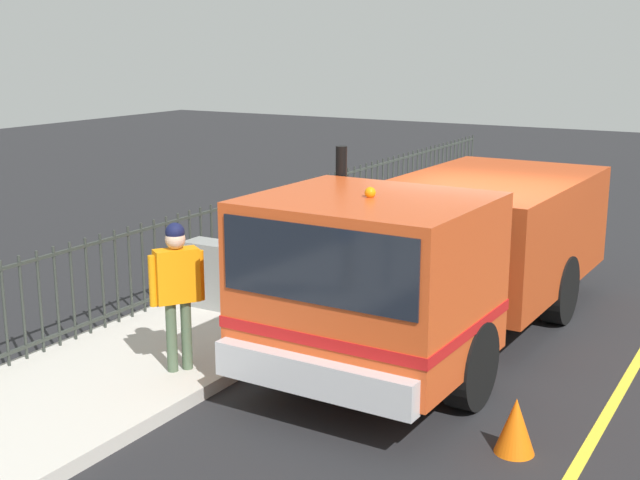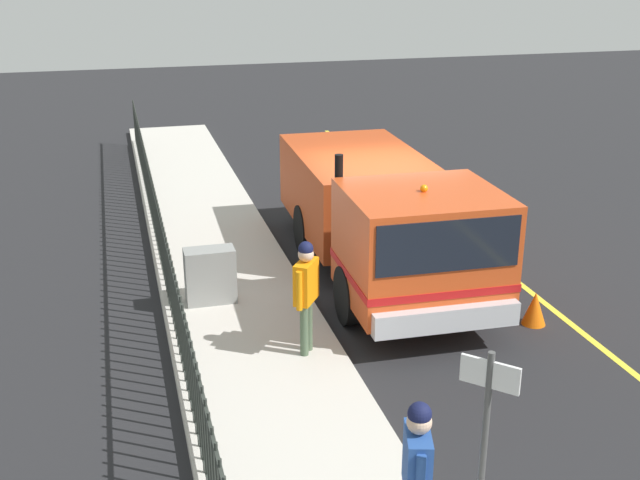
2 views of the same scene
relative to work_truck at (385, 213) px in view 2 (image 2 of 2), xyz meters
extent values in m
plane|color=#232326|center=(-0.25, -0.93, -1.29)|extent=(56.52, 56.52, 0.00)
cube|color=beige|center=(2.77, -0.93, -1.22)|extent=(2.47, 25.69, 0.15)
cube|color=yellow|center=(-2.36, -0.93, -1.29)|extent=(0.12, 23.12, 0.01)
cube|color=#D84C1E|center=(0.05, 1.85, 0.07)|extent=(2.42, 2.20, 1.76)
cube|color=black|center=(0.05, 1.85, 0.45)|extent=(2.23, 2.24, 0.77)
cube|color=#B8411A|center=(-0.05, -1.77, -0.07)|extent=(2.47, 4.08, 1.48)
cube|color=silver|center=(0.08, 3.00, -0.66)|extent=(2.25, 0.26, 0.36)
cube|color=red|center=(0.05, 1.85, -0.32)|extent=(2.44, 2.23, 0.12)
cylinder|color=black|center=(-1.02, 1.56, -0.81)|extent=(0.33, 0.97, 0.96)
cylinder|color=black|center=(1.10, 1.50, -0.81)|extent=(0.33, 0.97, 0.96)
cylinder|color=black|center=(-1.11, -1.74, -0.81)|extent=(0.33, 0.97, 0.96)
cylinder|color=black|center=(1.01, -1.79, -0.81)|extent=(0.33, 0.97, 0.96)
sphere|color=orange|center=(0.05, 1.85, 0.99)|extent=(0.12, 0.12, 0.12)
cylinder|color=black|center=(1.05, 0.65, 0.24)|extent=(0.14, 0.14, 2.11)
cube|color=orange|center=(2.09, 2.58, -0.02)|extent=(0.46, 0.53, 0.61)
sphere|color=beige|center=(2.09, 2.58, 0.40)|extent=(0.23, 0.23, 0.23)
sphere|color=#14193F|center=(2.09, 2.58, 0.48)|extent=(0.21, 0.21, 0.21)
cylinder|color=#4C6047|center=(2.13, 2.65, -0.73)|extent=(0.12, 0.12, 0.82)
cylinder|color=#4C6047|center=(2.04, 2.51, -0.73)|extent=(0.12, 0.12, 0.82)
cylinder|color=orange|center=(2.24, 2.81, -0.05)|extent=(0.09, 0.09, 0.58)
cylinder|color=orange|center=(1.93, 2.36, -0.05)|extent=(0.09, 0.09, 0.58)
cube|color=#264C99|center=(2.13, 6.97, 0.02)|extent=(0.35, 0.54, 0.63)
sphere|color=beige|center=(2.13, 6.97, 0.45)|extent=(0.23, 0.23, 0.23)
sphere|color=#14193F|center=(2.13, 6.97, 0.53)|extent=(0.22, 0.22, 0.22)
cylinder|color=#264C99|center=(2.05, 6.70, -0.01)|extent=(0.09, 0.09, 0.60)
cylinder|color=#2D332D|center=(3.88, -11.85, -0.51)|extent=(0.04, 0.04, 1.27)
cylinder|color=#2D332D|center=(3.88, -11.59, -0.51)|extent=(0.04, 0.04, 1.27)
cylinder|color=#2D332D|center=(3.88, -11.33, -0.51)|extent=(0.04, 0.04, 1.27)
cylinder|color=#2D332D|center=(3.88, -11.07, -0.51)|extent=(0.04, 0.04, 1.27)
cylinder|color=#2D332D|center=(3.88, -10.81, -0.51)|extent=(0.04, 0.04, 1.27)
cylinder|color=#2D332D|center=(3.88, -10.55, -0.51)|extent=(0.04, 0.04, 1.27)
cylinder|color=#2D332D|center=(3.88, -10.29, -0.51)|extent=(0.04, 0.04, 1.27)
cylinder|color=#2D332D|center=(3.88, -10.03, -0.51)|extent=(0.04, 0.04, 1.27)
cylinder|color=#2D332D|center=(3.88, -9.77, -0.51)|extent=(0.04, 0.04, 1.27)
cylinder|color=#2D332D|center=(3.88, -9.51, -0.51)|extent=(0.04, 0.04, 1.27)
cylinder|color=#2D332D|center=(3.88, -9.25, -0.51)|extent=(0.04, 0.04, 1.27)
cylinder|color=#2D332D|center=(3.88, -8.99, -0.51)|extent=(0.04, 0.04, 1.27)
cylinder|color=#2D332D|center=(3.88, -8.73, -0.51)|extent=(0.04, 0.04, 1.27)
cylinder|color=#2D332D|center=(3.88, -8.47, -0.51)|extent=(0.04, 0.04, 1.27)
cylinder|color=#2D332D|center=(3.88, -8.21, -0.51)|extent=(0.04, 0.04, 1.27)
cylinder|color=#2D332D|center=(3.88, -7.95, -0.51)|extent=(0.04, 0.04, 1.27)
cylinder|color=#2D332D|center=(3.88, -7.69, -0.51)|extent=(0.04, 0.04, 1.27)
cylinder|color=#2D332D|center=(3.88, -7.43, -0.51)|extent=(0.04, 0.04, 1.27)
cylinder|color=#2D332D|center=(3.88, -7.17, -0.51)|extent=(0.04, 0.04, 1.27)
cylinder|color=#2D332D|center=(3.88, -6.91, -0.51)|extent=(0.04, 0.04, 1.27)
cylinder|color=#2D332D|center=(3.88, -6.65, -0.51)|extent=(0.04, 0.04, 1.27)
cylinder|color=#2D332D|center=(3.88, -6.39, -0.51)|extent=(0.04, 0.04, 1.27)
cylinder|color=#2D332D|center=(3.88, -6.13, -0.51)|extent=(0.04, 0.04, 1.27)
cylinder|color=#2D332D|center=(3.88, -5.87, -0.51)|extent=(0.04, 0.04, 1.27)
cylinder|color=#2D332D|center=(3.88, -5.61, -0.51)|extent=(0.04, 0.04, 1.27)
cylinder|color=#2D332D|center=(3.88, -5.35, -0.51)|extent=(0.04, 0.04, 1.27)
cylinder|color=#2D332D|center=(3.88, -5.09, -0.51)|extent=(0.04, 0.04, 1.27)
cylinder|color=#2D332D|center=(3.88, -4.83, -0.51)|extent=(0.04, 0.04, 1.27)
cylinder|color=#2D332D|center=(3.88, -4.57, -0.51)|extent=(0.04, 0.04, 1.27)
cylinder|color=#2D332D|center=(3.88, -4.31, -0.51)|extent=(0.04, 0.04, 1.27)
cylinder|color=#2D332D|center=(3.88, -4.05, -0.51)|extent=(0.04, 0.04, 1.27)
cylinder|color=#2D332D|center=(3.88, -3.79, -0.51)|extent=(0.04, 0.04, 1.27)
cylinder|color=#2D332D|center=(3.88, -3.53, -0.51)|extent=(0.04, 0.04, 1.27)
cylinder|color=#2D332D|center=(3.88, -3.27, -0.51)|extent=(0.04, 0.04, 1.27)
cylinder|color=#2D332D|center=(3.88, -3.01, -0.51)|extent=(0.04, 0.04, 1.27)
cylinder|color=#2D332D|center=(3.88, -2.75, -0.51)|extent=(0.04, 0.04, 1.27)
cylinder|color=#2D332D|center=(3.88, -2.49, -0.51)|extent=(0.04, 0.04, 1.27)
cylinder|color=#2D332D|center=(3.88, -2.23, -0.51)|extent=(0.04, 0.04, 1.27)
cylinder|color=#2D332D|center=(3.88, -1.97, -0.51)|extent=(0.04, 0.04, 1.27)
cylinder|color=#2D332D|center=(3.88, -1.71, -0.51)|extent=(0.04, 0.04, 1.27)
cylinder|color=#2D332D|center=(3.88, -1.45, -0.51)|extent=(0.04, 0.04, 1.27)
cylinder|color=#2D332D|center=(3.88, -1.19, -0.51)|extent=(0.04, 0.04, 1.27)
cylinder|color=#2D332D|center=(3.88, -0.93, -0.51)|extent=(0.04, 0.04, 1.27)
cylinder|color=#2D332D|center=(3.88, -0.67, -0.51)|extent=(0.04, 0.04, 1.27)
cylinder|color=#2D332D|center=(3.88, -0.41, -0.51)|extent=(0.04, 0.04, 1.27)
cylinder|color=#2D332D|center=(3.88, -0.15, -0.51)|extent=(0.04, 0.04, 1.27)
cylinder|color=#2D332D|center=(3.88, 0.11, -0.51)|extent=(0.04, 0.04, 1.27)
cylinder|color=#2D332D|center=(3.88, 0.37, -0.51)|extent=(0.04, 0.04, 1.27)
cylinder|color=#2D332D|center=(3.88, 0.63, -0.51)|extent=(0.04, 0.04, 1.27)
cylinder|color=#2D332D|center=(3.88, 0.89, -0.51)|extent=(0.04, 0.04, 1.27)
cylinder|color=#2D332D|center=(3.88, 1.15, -0.51)|extent=(0.04, 0.04, 1.27)
cylinder|color=#2D332D|center=(3.88, 1.41, -0.51)|extent=(0.04, 0.04, 1.27)
cylinder|color=#2D332D|center=(3.88, 1.67, -0.51)|extent=(0.04, 0.04, 1.27)
cylinder|color=#2D332D|center=(3.88, 1.93, -0.51)|extent=(0.04, 0.04, 1.27)
cylinder|color=#2D332D|center=(3.88, 2.19, -0.51)|extent=(0.04, 0.04, 1.27)
cylinder|color=#2D332D|center=(3.88, 2.45, -0.51)|extent=(0.04, 0.04, 1.27)
cylinder|color=#2D332D|center=(3.88, 2.71, -0.51)|extent=(0.04, 0.04, 1.27)
cylinder|color=#2D332D|center=(3.88, 2.97, -0.51)|extent=(0.04, 0.04, 1.27)
cylinder|color=#2D332D|center=(3.88, 3.23, -0.51)|extent=(0.04, 0.04, 1.27)
cylinder|color=#2D332D|center=(3.88, 3.49, -0.51)|extent=(0.04, 0.04, 1.27)
cylinder|color=#2D332D|center=(3.88, 3.75, -0.51)|extent=(0.04, 0.04, 1.27)
cylinder|color=#2D332D|center=(3.88, 4.01, -0.51)|extent=(0.04, 0.04, 1.27)
cylinder|color=#2D332D|center=(3.88, 4.27, -0.51)|extent=(0.04, 0.04, 1.27)
cylinder|color=#2D332D|center=(3.88, 4.53, -0.51)|extent=(0.04, 0.04, 1.27)
cylinder|color=#2D332D|center=(3.88, 4.79, -0.51)|extent=(0.04, 0.04, 1.27)
cylinder|color=#2D332D|center=(3.88, 5.05, -0.51)|extent=(0.04, 0.04, 1.27)
cylinder|color=#2D332D|center=(3.88, 5.31, -0.51)|extent=(0.04, 0.04, 1.27)
cylinder|color=#2D332D|center=(3.88, 5.57, -0.51)|extent=(0.04, 0.04, 1.27)
cylinder|color=#2D332D|center=(3.88, 5.83, -0.51)|extent=(0.04, 0.04, 1.27)
cube|color=#2D332D|center=(3.88, -0.93, 0.03)|extent=(0.04, 21.84, 0.04)
cube|color=#2D332D|center=(3.88, -0.93, -0.99)|extent=(0.04, 21.84, 0.04)
cube|color=gray|center=(3.20, 0.45, -0.67)|extent=(0.83, 0.42, 0.93)
cone|color=orange|center=(-1.77, 2.33, -1.02)|extent=(0.39, 0.39, 0.55)
cube|color=white|center=(1.79, 7.55, 1.20)|extent=(0.37, 0.38, 0.24)
camera|label=1|loc=(-3.86, 9.64, 2.52)|focal=47.32mm
camera|label=2|loc=(4.55, 12.60, 4.42)|focal=44.40mm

